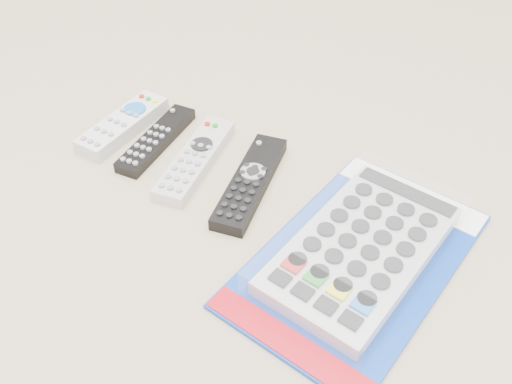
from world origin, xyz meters
The scene contains 5 objects.
remote_small_grey centered at (-0.23, 0.05, 0.01)m, with size 0.06×0.17×0.03m.
remote_slim_black centered at (-0.16, 0.05, 0.01)m, with size 0.05×0.18×0.02m.
remote_silver_dvd centered at (-0.08, 0.04, 0.01)m, with size 0.08×0.20×0.02m.
remote_large_black centered at (0.02, 0.03, 0.01)m, with size 0.09×0.21×0.02m.
jumbo_remote_packaged centered at (0.21, -0.01, 0.02)m, with size 0.25×0.37×0.05m.
Camera 1 is at (0.33, -0.49, 0.55)m, focal length 40.00 mm.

